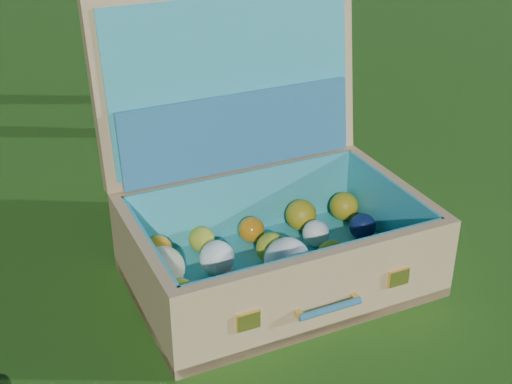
# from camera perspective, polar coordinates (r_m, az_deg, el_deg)

# --- Properties ---
(ground) EXTENTS (60.00, 60.00, 0.00)m
(ground) POSITION_cam_1_polar(r_m,az_deg,el_deg) (1.60, 3.64, -5.38)
(ground) COLOR #215114
(ground) RESTS_ON ground
(suitcase) EXTENTS (0.67, 0.58, 0.57)m
(suitcase) POSITION_cam_1_polar(r_m,az_deg,el_deg) (1.50, 0.37, -0.56)
(suitcase) COLOR tan
(suitcase) RESTS_ON ground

